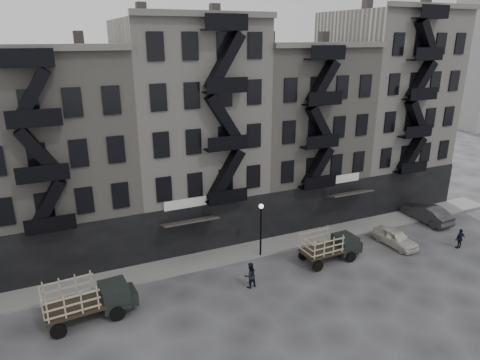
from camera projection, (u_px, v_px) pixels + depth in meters
name	position (u px, v px, depth m)	size (l,w,h in m)	color
ground	(238.00, 282.00, 28.91)	(140.00, 140.00, 0.00)	#38383A
sidewalk	(218.00, 257.00, 32.13)	(55.00, 2.50, 0.15)	slate
building_midwest	(58.00, 156.00, 31.14)	(10.00, 11.35, 16.20)	gray
building_center	(189.00, 131.00, 34.69)	(10.00, 11.35, 18.20)	#AFAAA1
building_mideast	(295.00, 132.00, 38.88)	(10.00, 11.35, 16.20)	gray
building_east	(382.00, 109.00, 42.27)	(10.00, 11.35, 19.20)	#AFAAA1
lamp_post	(261.00, 223.00, 31.43)	(0.36, 0.36, 4.28)	black
stake_truck_west	(87.00, 297.00, 24.75)	(5.30, 2.50, 2.59)	black
stake_truck_east	(330.00, 244.00, 31.34)	(4.84, 2.15, 2.39)	black
car_east	(395.00, 238.00, 33.85)	(1.56, 3.87, 1.32)	beige
car_far	(427.00, 213.00, 38.22)	(1.66, 4.76, 1.57)	#28282B
pedestrian_mid	(250.00, 275.00, 28.12)	(0.87, 0.67, 1.78)	black
policeman	(460.00, 239.00, 33.36)	(0.95, 0.40, 1.63)	black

